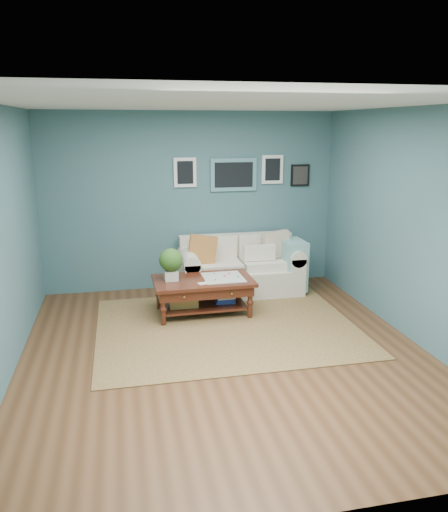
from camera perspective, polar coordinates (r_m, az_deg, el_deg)
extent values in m
plane|color=brown|center=(5.74, 0.15, -10.99)|extent=(5.00, 5.00, 0.00)
plane|color=white|center=(5.17, 0.17, 17.07)|extent=(5.00, 5.00, 0.00)
cube|color=#3C686E|center=(7.71, -3.76, 6.21)|extent=(4.50, 0.02, 2.70)
cube|color=#3C686E|center=(3.00, 10.34, -7.86)|extent=(4.50, 0.02, 2.70)
cube|color=#3C686E|center=(6.16, 21.12, 3.08)|extent=(0.02, 5.00, 2.70)
cube|color=#598B96|center=(7.76, 1.10, 9.27)|extent=(0.72, 0.03, 0.50)
cube|color=black|center=(7.74, 1.13, 9.26)|extent=(0.60, 0.01, 0.38)
cube|color=white|center=(7.62, -4.47, 9.51)|extent=(0.34, 0.03, 0.44)
cube|color=white|center=(7.92, 5.55, 9.82)|extent=(0.34, 0.03, 0.44)
cube|color=black|center=(8.08, 8.68, 9.11)|extent=(0.30, 0.03, 0.34)
cube|color=brown|center=(6.41, 0.29, -8.05)|extent=(3.23, 2.59, 0.01)
cube|color=beige|center=(7.61, 1.87, -2.79)|extent=(1.34, 0.83, 0.40)
cube|color=beige|center=(7.79, 1.33, 0.89)|extent=(1.76, 0.21, 0.45)
cube|color=beige|center=(7.44, -4.01, -2.47)|extent=(0.23, 0.83, 0.59)
cube|color=beige|center=(7.80, 7.49, -1.75)|extent=(0.23, 0.83, 0.59)
cylinder|color=beige|center=(7.36, -4.05, -0.29)|extent=(0.25, 0.83, 0.25)
cylinder|color=beige|center=(7.72, 7.56, 0.34)|extent=(0.25, 0.83, 0.25)
cube|color=beige|center=(7.40, -0.71, -1.18)|extent=(0.68, 0.53, 0.12)
cube|color=beige|center=(7.57, 4.63, -0.87)|extent=(0.68, 0.53, 0.12)
cube|color=beige|center=(7.60, -1.11, 1.04)|extent=(0.68, 0.11, 0.34)
cube|color=beige|center=(7.76, 4.11, 1.30)|extent=(0.68, 0.11, 0.34)
cube|color=#C26128|center=(7.30, -2.48, 0.77)|extent=(0.46, 0.16, 0.45)
cube|color=beige|center=(7.63, 6.01, 1.32)|extent=(0.45, 0.17, 0.44)
cube|color=silver|center=(7.46, 4.05, 0.38)|extent=(0.47, 0.11, 0.23)
cube|color=#7EB6B0|center=(7.66, 7.80, -0.97)|extent=(0.32, 0.52, 0.76)
cube|color=#371810|center=(6.68, -2.40, -2.83)|extent=(1.33, 0.79, 0.04)
cube|color=#371810|center=(6.71, -2.40, -3.54)|extent=(1.24, 0.70, 0.13)
cube|color=#371810|center=(6.80, -2.37, -5.64)|extent=(1.13, 0.59, 0.03)
sphere|color=gold|center=(6.33, -4.57, -4.71)|extent=(0.03, 0.03, 0.03)
sphere|color=gold|center=(6.44, 0.88, -4.32)|extent=(0.03, 0.03, 0.03)
cylinder|color=#371810|center=(6.41, -6.96, -6.04)|extent=(0.07, 0.07, 0.45)
cylinder|color=#371810|center=(6.61, 3.00, -5.30)|extent=(0.07, 0.07, 0.45)
cylinder|color=#371810|center=(6.97, -7.47, -4.34)|extent=(0.07, 0.07, 0.45)
cylinder|color=#371810|center=(7.15, 1.71, -3.71)|extent=(0.07, 0.07, 0.45)
cube|color=silver|center=(6.65, -6.05, -2.19)|extent=(0.18, 0.18, 0.13)
sphere|color=#274B1A|center=(6.59, -6.10, -0.45)|extent=(0.31, 0.31, 0.31)
cube|color=beige|center=(6.73, -0.10, -2.46)|extent=(0.54, 0.54, 0.01)
cube|color=#AF8945|center=(6.72, -4.70, -4.81)|extent=(0.38, 0.27, 0.22)
cube|color=#264199|center=(6.85, 0.13, -4.79)|extent=(0.27, 0.20, 0.12)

